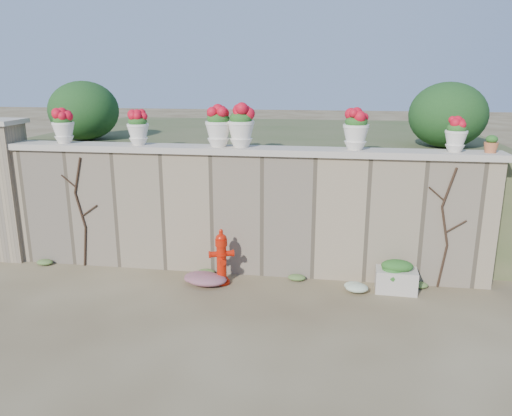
% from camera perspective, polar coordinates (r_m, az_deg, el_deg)
% --- Properties ---
extents(ground, '(80.00, 80.00, 0.00)m').
position_cam_1_polar(ground, '(6.96, -4.72, -12.60)').
color(ground, brown).
rests_on(ground, ground).
extents(stone_wall, '(8.00, 0.40, 2.00)m').
position_cam_1_polar(stone_wall, '(8.23, -1.98, -0.62)').
color(stone_wall, '#8D7B5E').
rests_on(stone_wall, ground).
extents(wall_cap, '(8.10, 0.52, 0.10)m').
position_cam_1_polar(wall_cap, '(8.01, -2.05, 6.63)').
color(wall_cap, '#B7AC9A').
rests_on(wall_cap, stone_wall).
extents(gate_pillar, '(0.72, 0.72, 2.48)m').
position_cam_1_polar(gate_pillar, '(9.81, -26.55, 1.90)').
color(gate_pillar, '#8D7B5E').
rests_on(gate_pillar, ground).
extents(raised_fill, '(9.00, 6.00, 2.00)m').
position_cam_1_polar(raised_fill, '(11.31, 1.04, 3.75)').
color(raised_fill, '#384C23').
rests_on(raised_fill, ground).
extents(back_shrub_left, '(1.30, 1.30, 1.10)m').
position_cam_1_polar(back_shrub_left, '(10.16, -19.07, 10.47)').
color(back_shrub_left, '#143814').
rests_on(back_shrub_left, raised_fill).
extents(back_shrub_right, '(1.30, 1.30, 1.10)m').
position_cam_1_polar(back_shrub_right, '(9.21, 21.06, 9.89)').
color(back_shrub_right, '#143814').
rests_on(back_shrub_right, raised_fill).
extents(vine_left, '(0.60, 0.04, 1.91)m').
position_cam_1_polar(vine_left, '(8.92, -19.37, -0.30)').
color(vine_left, black).
rests_on(vine_left, ground).
extents(vine_right, '(0.60, 0.04, 1.91)m').
position_cam_1_polar(vine_right, '(8.08, 20.84, -2.01)').
color(vine_right, black).
rests_on(vine_right, ground).
extents(fire_hydrant, '(0.39, 0.28, 0.90)m').
position_cam_1_polar(fire_hydrant, '(7.88, -3.97, -5.57)').
color(fire_hydrant, '#BD1907').
rests_on(fire_hydrant, ground).
extents(planter_box, '(0.63, 0.38, 0.51)m').
position_cam_1_polar(planter_box, '(7.96, 15.74, -7.60)').
color(planter_box, '#B7AC9A').
rests_on(planter_box, ground).
extents(green_shrub, '(0.63, 0.56, 0.59)m').
position_cam_1_polar(green_shrub, '(7.92, 15.09, -7.20)').
color(green_shrub, '#1E5119').
rests_on(green_shrub, ground).
extents(magenta_clump, '(0.82, 0.55, 0.22)m').
position_cam_1_polar(magenta_clump, '(8.01, -6.34, -7.93)').
color(magenta_clump, '#B22373').
rests_on(magenta_clump, ground).
extents(white_flowers, '(0.54, 0.43, 0.20)m').
position_cam_1_polar(white_flowers, '(7.83, 10.85, -8.75)').
color(white_flowers, white).
rests_on(white_flowers, ground).
extents(urn_pot_0, '(0.36, 0.36, 0.57)m').
position_cam_1_polar(urn_pot_0, '(9.01, -21.17, 8.69)').
color(urn_pot_0, white).
rests_on(urn_pot_0, wall_cap).
extents(urn_pot_1, '(0.35, 0.35, 0.55)m').
position_cam_1_polar(urn_pot_1, '(8.44, -13.34, 8.88)').
color(urn_pot_1, white).
rests_on(urn_pot_1, wall_cap).
extents(urn_pot_2, '(0.41, 0.41, 0.65)m').
position_cam_1_polar(urn_pot_2, '(8.03, -4.34, 9.27)').
color(urn_pot_2, white).
rests_on(urn_pot_2, wall_cap).
extents(urn_pot_3, '(0.42, 0.42, 0.66)m').
position_cam_1_polar(urn_pot_3, '(7.96, -1.73, 9.31)').
color(urn_pot_3, white).
rests_on(urn_pot_3, wall_cap).
extents(urn_pot_4, '(0.39, 0.39, 0.62)m').
position_cam_1_polar(urn_pot_4, '(7.83, 11.34, 8.77)').
color(urn_pot_4, white).
rests_on(urn_pot_4, wall_cap).
extents(urn_pot_5, '(0.33, 0.33, 0.51)m').
position_cam_1_polar(urn_pot_5, '(8.04, 21.90, 7.76)').
color(urn_pot_5, white).
rests_on(urn_pot_5, wall_cap).
extents(terracotta_pot, '(0.21, 0.21, 0.25)m').
position_cam_1_polar(terracotta_pot, '(8.18, 25.28, 6.54)').
color(terracotta_pot, '#BA6338').
rests_on(terracotta_pot, wall_cap).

